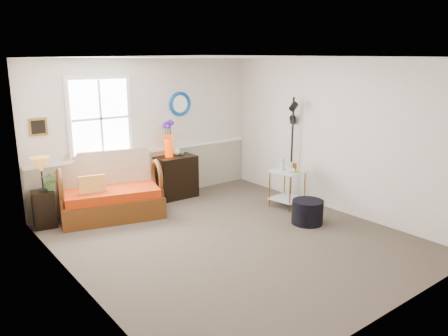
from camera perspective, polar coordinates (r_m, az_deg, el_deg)
floor at (r=6.52m, az=1.10°, el=-9.26°), size 4.50×5.00×0.01m
ceiling at (r=5.99m, az=1.22°, el=14.23°), size 4.50×5.00×0.01m
walls at (r=6.13m, az=1.16°, el=1.98°), size 4.51×5.01×2.60m
wainscot at (r=8.35m, az=-9.63°, el=-0.95°), size 4.46×0.02×0.90m
chair_rail at (r=8.23m, az=-9.73°, el=2.20°), size 4.46×0.04×0.06m
window at (r=7.75m, az=-15.84°, el=6.24°), size 1.14×0.06×1.44m
picture at (r=7.44m, az=-23.13°, el=4.96°), size 0.28×0.03×0.28m
mirror at (r=8.46m, az=-5.78°, el=8.33°), size 0.47×0.07×0.47m
loveseat at (r=7.48m, az=-14.59°, el=-2.32°), size 1.81×1.31×1.06m
throw_pillow at (r=7.33m, az=-16.78°, el=-2.57°), size 0.44×0.19×0.42m
lamp_stand at (r=7.44m, az=-22.45°, el=-4.99°), size 0.38×0.38×0.58m
table_lamp at (r=7.28m, az=-22.71°, el=-0.79°), size 0.41×0.41×0.55m
potted_plant at (r=7.34m, az=-21.74°, el=-1.76°), size 0.38×0.40×0.25m
cabinet at (r=8.38m, az=-6.34°, el=-1.13°), size 0.76×0.50×0.80m
flower_vase at (r=8.18m, az=-7.26°, el=3.78°), size 0.22×0.22×0.68m
side_table at (r=7.88m, az=8.25°, el=-2.70°), size 0.59×0.59×0.66m
tabletop_items at (r=7.77m, az=8.55°, el=0.43°), size 0.41×0.41×0.22m
floor_lamp at (r=8.21m, az=8.85°, el=2.47°), size 0.33×0.33×1.92m
ottoman at (r=7.17m, az=10.85°, el=-5.66°), size 0.56×0.56×0.39m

